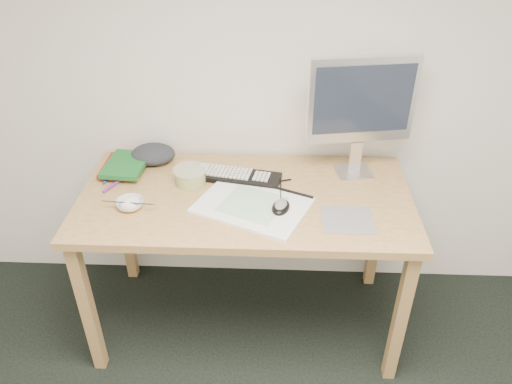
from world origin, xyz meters
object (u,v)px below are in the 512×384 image
keyboard (237,176)px  rice_bowl (130,204)px  desk (246,211)px  sketchpad (252,205)px  monitor (362,104)px

keyboard → rice_bowl: (-0.41, -0.24, 0.01)m
desk → sketchpad: bearing=-67.2°
desk → keyboard: 0.17m
sketchpad → monitor: monitor is taller
desk → monitor: bearing=23.5°
desk → keyboard: bearing=109.2°
monitor → rice_bowl: (-0.94, -0.32, -0.32)m
keyboard → rice_bowl: rice_bowl is taller
keyboard → monitor: size_ratio=0.73×
desk → rice_bowl: bearing=-166.6°
monitor → rice_bowl: bearing=-170.9°
desk → sketchpad: sketchpad is taller
rice_bowl → sketchpad: bearing=3.3°
sketchpad → keyboard: size_ratio=1.11×
monitor → rice_bowl: monitor is taller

